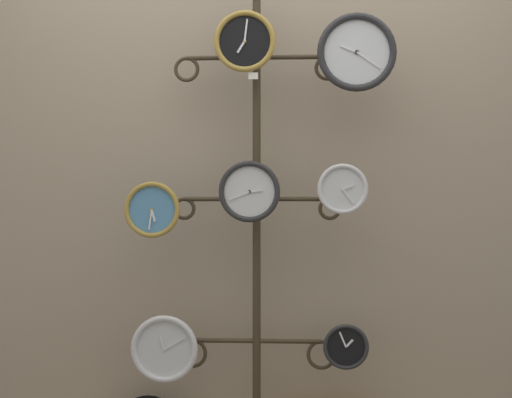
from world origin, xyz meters
The scene contains 10 objects.
shop_wall centered at (0.00, 0.57, 1.40)m, with size 4.40×0.04×2.80m.
display_stand centered at (0.00, 0.41, 0.68)m, with size 0.72×0.40×2.11m.
clock_top_center centered at (-0.04, 0.29, 1.85)m, with size 0.26×0.04×0.26m.
clock_top_right centered at (0.42, 0.31, 1.80)m, with size 0.33×0.04×0.33m.
clock_middle_left centered at (-0.43, 0.30, 1.15)m, with size 0.24×0.04×0.24m.
clock_middle_center centered at (-0.02, 0.30, 1.23)m, with size 0.26×0.04×0.26m.
clock_middle_right centered at (0.36, 0.31, 1.24)m, with size 0.21×0.04×0.21m.
clock_bottom_left centered at (-0.38, 0.30, 0.57)m, with size 0.28×0.04×0.28m.
clock_bottom_right centered at (0.38, 0.34, 0.58)m, with size 0.19×0.04×0.19m.
price_tag_upper centered at (-0.01, 0.29, 1.71)m, with size 0.04×0.00×0.03m.
Camera 1 is at (0.16, -2.64, 1.18)m, focal length 50.00 mm.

